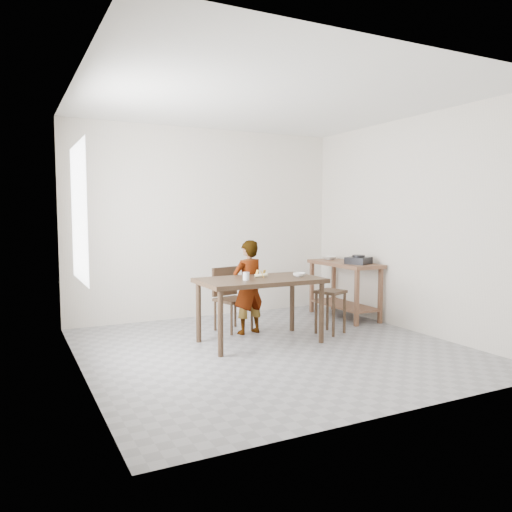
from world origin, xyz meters
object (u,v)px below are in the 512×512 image
dining_table (260,311)px  stool (330,312)px  child (248,287)px  prep_counter (344,290)px  dining_chair (233,300)px

dining_table → stool: (0.99, -0.00, -0.10)m
dining_table → child: bearing=81.4°
prep_counter → child: child is taller
stool → prep_counter: bearing=43.7°
child → dining_chair: 0.30m
dining_table → stool: bearing=-0.2°
dining_table → prep_counter: 1.86m
dining_table → dining_chair: bearing=93.2°
child → stool: child is taller
dining_table → prep_counter: (1.72, 0.70, 0.03)m
prep_counter → stool: (-0.73, -0.70, -0.13)m
prep_counter → stool: prep_counter is taller
dining_table → prep_counter: prep_counter is taller
dining_table → stool: dining_table is taller
dining_table → dining_chair: dining_chair is taller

